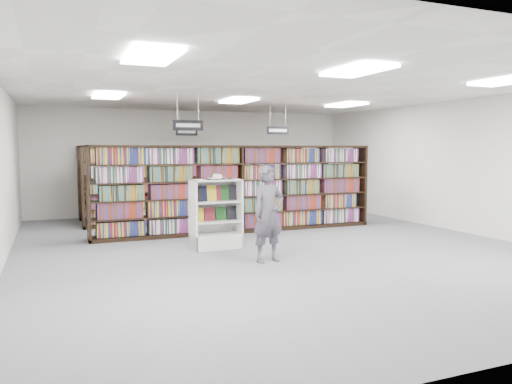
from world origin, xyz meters
name	(u,v)px	position (x,y,z in m)	size (l,w,h in m)	color
floor	(272,247)	(0.00, 0.00, 0.00)	(12.00, 12.00, 0.00)	#5A5B60
ceiling	(273,90)	(0.00, 0.00, 3.20)	(10.00, 12.00, 0.10)	silver
wall_back	(195,162)	(0.00, 6.00, 1.60)	(10.00, 0.10, 3.20)	silver
wall_right	(461,166)	(5.00, 0.00, 1.60)	(0.10, 12.00, 3.20)	silver
bookshelf_row_near	(239,189)	(0.00, 2.00, 1.05)	(7.00, 0.60, 2.10)	black
bookshelf_row_mid	(214,183)	(0.00, 4.00, 1.05)	(7.00, 0.60, 2.10)	black
bookshelf_row_far	(197,180)	(0.00, 5.70, 1.05)	(7.00, 0.60, 2.10)	black
aisle_sign_left	(188,124)	(-1.50, 1.00, 2.53)	(0.65, 0.02, 0.80)	#B2B2B7
aisle_sign_right	(278,130)	(1.50, 3.00, 2.53)	(0.65, 0.02, 0.80)	#B2B2B7
aisle_sign_center	(187,131)	(-0.50, 5.00, 2.53)	(0.65, 0.02, 0.80)	#B2B2B7
troffer_front_left	(151,56)	(-3.00, -3.00, 3.16)	(0.60, 1.20, 0.04)	white
troffer_front_center	(357,71)	(0.00, -3.00, 3.16)	(0.60, 1.20, 0.04)	white
troffer_front_right	(508,81)	(3.00, -3.00, 3.16)	(0.60, 1.20, 0.04)	white
troffer_back_left	(108,96)	(-3.00, 2.00, 3.16)	(0.60, 1.20, 0.04)	white
troffer_back_center	(238,101)	(0.00, 2.00, 3.16)	(0.60, 1.20, 0.04)	white
troffer_back_right	(346,105)	(3.00, 2.00, 3.16)	(0.60, 1.20, 0.04)	white
endcap_display	(215,225)	(-1.13, 0.31, 0.48)	(1.02, 0.53, 1.41)	white
open_book	(218,178)	(-1.09, 0.26, 1.44)	(0.58, 0.35, 0.13)	black
shopper	(268,214)	(-0.63, -1.22, 0.86)	(0.63, 0.41, 1.73)	#524D58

